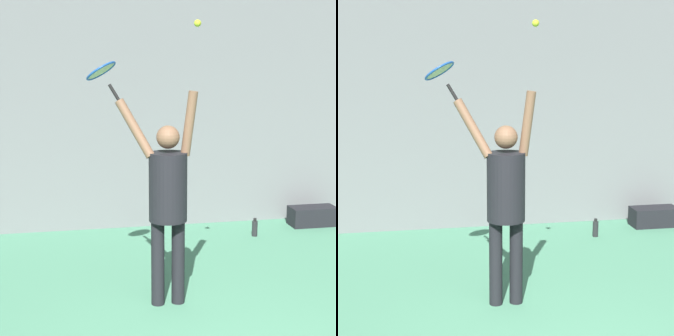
% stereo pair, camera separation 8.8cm
% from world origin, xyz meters
% --- Properties ---
extents(back_wall, '(18.00, 0.10, 5.00)m').
position_xyz_m(back_wall, '(0.00, 4.79, 2.50)').
color(back_wall, slate).
rests_on(back_wall, ground_plane).
extents(tennis_player, '(0.78, 0.46, 2.10)m').
position_xyz_m(tennis_player, '(-0.26, 2.02, 1.11)').
color(tennis_player, black).
rests_on(tennis_player, ground_plane).
extents(tennis_racket, '(0.41, 0.42, 0.39)m').
position_xyz_m(tennis_racket, '(-0.84, 2.31, 2.26)').
color(tennis_racket, black).
extents(tennis_ball, '(0.07, 0.07, 0.07)m').
position_xyz_m(tennis_ball, '(0.01, 1.96, 2.71)').
color(tennis_ball, '#CCDB2D').
extents(water_bottle, '(0.08, 0.08, 0.25)m').
position_xyz_m(water_bottle, '(1.34, 3.99, 0.11)').
color(water_bottle, '#262628').
rests_on(water_bottle, ground_plane).
extents(equipment_bag, '(0.66, 0.33, 0.27)m').
position_xyz_m(equipment_bag, '(2.33, 4.34, 0.14)').
color(equipment_bag, black).
rests_on(equipment_bag, ground_plane).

